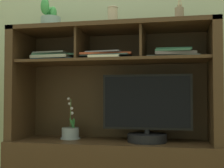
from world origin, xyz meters
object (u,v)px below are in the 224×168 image
Objects in this scene: magazine_stack_right at (174,55)px; diffuser_bottle at (179,15)px; magazine_stack_left at (55,57)px; media_console at (112,154)px; magazine_stack_centre at (107,56)px; ceramic_vase at (113,17)px; potted_orchid at (70,133)px; potted_succulent at (50,20)px; tv_monitor at (147,114)px.

magazine_stack_right is 0.27m from diffuser_bottle.
diffuser_bottle is at bearing -0.37° from magazine_stack_left.
media_console is 3.96× the size of magazine_stack_centre.
ceramic_vase reaches higher than magazine_stack_right.
magazine_stack_right is 1.14× the size of diffuser_bottle.
media_console is at bearing -90.00° from ceramic_vase.
potted_orchid is 0.93m from magazine_stack_right.
magazine_stack_left is 1.49× the size of potted_succulent.
magazine_stack_centre reaches higher than tv_monitor.
magazine_stack_centre reaches higher than potted_orchid.
magazine_stack_right reaches higher than magazine_stack_left.
tv_monitor is 2.01× the size of potted_orchid.
diffuser_bottle is (0.79, -0.01, 0.83)m from potted_orchid.
tv_monitor is at bearing -6.46° from media_console.
tv_monitor is at bearing -2.68° from potted_succulent.
magazine_stack_left is at bearing 179.63° from diffuser_bottle.
tv_monitor reaches higher than potted_orchid.
potted_orchid is 1.32× the size of potted_succulent.
potted_succulent is at bearing -178.61° from magazine_stack_right.
magazine_stack_left is (-0.44, 0.01, 0.70)m from media_console.
potted_orchid is at bearing 177.01° from media_console.
diffuser_bottle is (0.04, -0.02, 0.27)m from magazine_stack_right.
ceramic_vase is (-0.47, 0.01, 0.01)m from diffuser_bottle.
magazine_stack_left reaches higher than tv_monitor.
magazine_stack_left is at bearing -176.52° from potted_orchid.
magazine_stack_centre is at bearing -173.95° from diffuser_bottle.
diffuser_bottle is at bearing -0.16° from potted_succulent.
potted_succulent is at bearing 179.30° from media_console.
ceramic_vase is (0.44, 0.01, 0.28)m from magazine_stack_left.
magazine_stack_left is 0.52m from ceramic_vase.
tv_monitor is 0.49m from magazine_stack_centre.
magazine_stack_left is 0.95m from diffuser_bottle.
media_console is 0.69m from magazine_stack_centre.
tv_monitor is 0.59m from potted_orchid.
media_console reaches higher than magazine_stack_left.
magazine_stack_right is at bearing 9.59° from magazine_stack_centre.
ceramic_vase is at bearing 169.95° from tv_monitor.
diffuser_bottle is (0.47, 0.00, 0.97)m from media_console.
media_console is 2.38× the size of tv_monitor.
potted_succulent is at bearing -176.20° from potted_orchid.
media_console is 4.23× the size of magazine_stack_left.
diffuser_bottle is (0.91, -0.01, 0.27)m from magazine_stack_left.
potted_orchid is at bearing 179.03° from diffuser_bottle.
media_console is 4.78× the size of potted_orchid.
media_console is at bearing 173.54° from tv_monitor.
diffuser_bottle is at bearing -1.55° from ceramic_vase.
potted_succulent is (-0.04, -0.00, 0.29)m from magazine_stack_left.
potted_orchid is 0.86m from potted_succulent.
potted_succulent is at bearing -175.21° from magazine_stack_left.
media_console reaches higher than tv_monitor.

